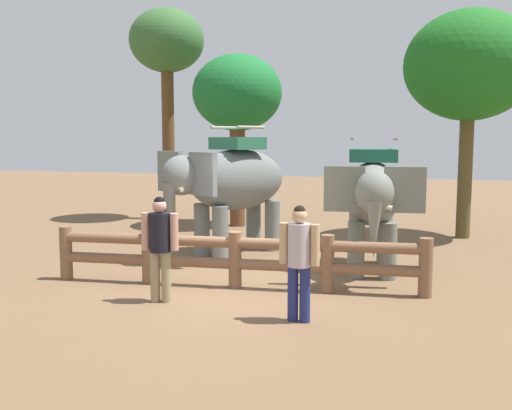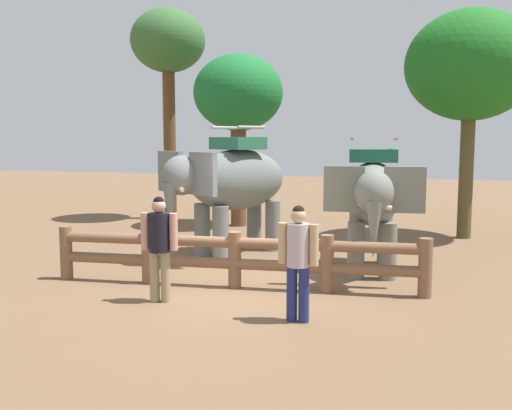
% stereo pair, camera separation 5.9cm
% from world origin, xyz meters
% --- Properties ---
extents(ground_plane, '(60.00, 60.00, 0.00)m').
position_xyz_m(ground_plane, '(0.00, 0.00, 0.00)').
color(ground_plane, brown).
extents(log_fence, '(7.03, 0.93, 1.05)m').
position_xyz_m(log_fence, '(-0.00, 0.09, 0.61)').
color(log_fence, brown).
rests_on(log_fence, ground).
extents(elephant_near_left, '(2.89, 3.54, 3.04)m').
position_xyz_m(elephant_near_left, '(-1.12, 3.01, 1.71)').
color(elephant_near_left, slate).
rests_on(elephant_near_left, ground).
extents(elephant_center, '(1.85, 3.28, 2.78)m').
position_xyz_m(elephant_center, '(2.29, 2.08, 1.56)').
color(elephant_center, slate).
rests_on(elephant_center, ground).
extents(tourist_woman_in_black, '(0.63, 0.40, 1.80)m').
position_xyz_m(tourist_woman_in_black, '(-0.90, -1.18, 1.04)').
color(tourist_woman_in_black, '#978862').
rests_on(tourist_woman_in_black, ground).
extents(tourist_man_in_blue, '(0.63, 0.37, 1.78)m').
position_xyz_m(tourist_man_in_blue, '(1.58, -1.53, 1.03)').
color(tourist_man_in_blue, navy).
rests_on(tourist_man_in_blue, ground).
extents(tree_far_left, '(2.75, 2.75, 5.30)m').
position_xyz_m(tree_far_left, '(-2.40, 7.32, 4.03)').
color(tree_far_left, brown).
rests_on(tree_far_left, ground).
extents(tree_back_center, '(3.48, 3.48, 6.17)m').
position_xyz_m(tree_back_center, '(4.28, 7.06, 4.65)').
color(tree_back_center, brown).
rests_on(tree_back_center, ground).
extents(tree_far_right, '(2.47, 2.47, 6.99)m').
position_xyz_m(tree_far_right, '(-5.14, 8.15, 5.73)').
color(tree_far_right, brown).
rests_on(tree_far_right, ground).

